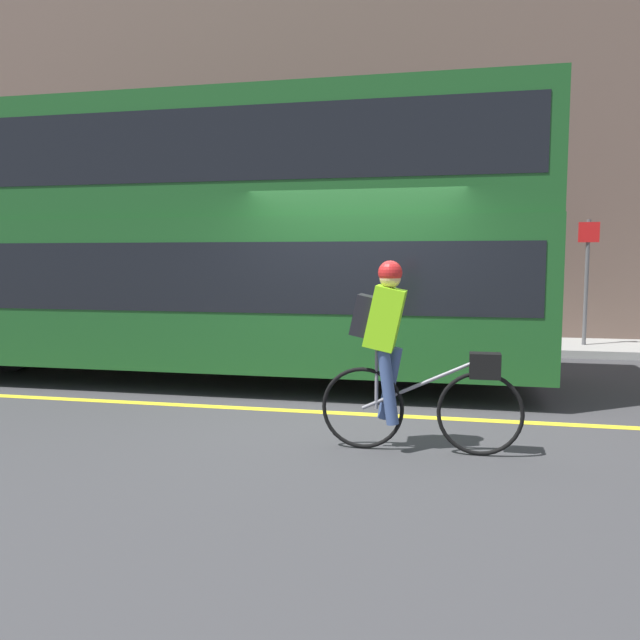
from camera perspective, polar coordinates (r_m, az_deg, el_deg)
name	(u,v)px	position (r m, az deg, el deg)	size (l,w,h in m)	color
ground_plane	(348,414)	(6.98, 2.54, -8.55)	(80.00, 80.00, 0.00)	#38383A
road_center_line	(348,413)	(6.98, 2.54, -8.52)	(50.00, 0.14, 0.01)	yellow
sidewalk_curb	(392,342)	(12.31, 6.61, -2.05)	(60.00, 1.84, 0.13)	gray
building_facade	(399,123)	(13.55, 7.26, 17.45)	(60.00, 0.30, 8.98)	brown
bus	(192,232)	(9.07, -11.63, 7.89)	(9.56, 2.56, 3.74)	black
cyclist_on_bike	(401,350)	(5.54, 7.38, -2.78)	(1.77, 0.32, 1.70)	black
street_sign_post	(587,275)	(12.30, 23.20, 3.82)	(0.36, 0.09, 2.27)	#59595B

